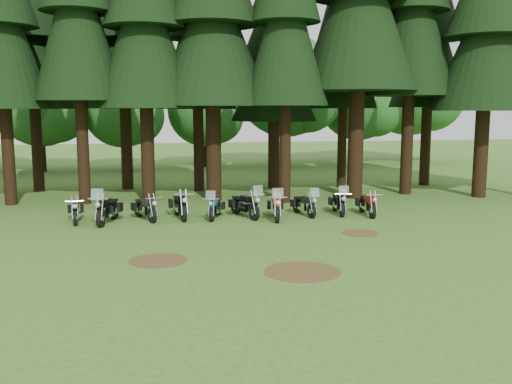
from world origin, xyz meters
The scene contains 27 objects.
ground centered at (0.00, 0.00, 0.00)m, with size 120.00×120.00×0.00m, color #38681E.
pine_front_9 centered at (13.94, 7.83, 9.51)m, with size 5.44×5.44×15.89m.
pine_back_1 centered at (-9.26, 14.35, 9.71)m, with size 4.52×4.52×16.22m.
pine_back_2 centered at (-4.38, 14.40, 9.76)m, with size 4.85×4.85×16.30m.
pine_back_3 centered at (-0.37, 12.94, 9.70)m, with size 4.35×4.35×16.20m.
pine_back_4 centered at (4.04, 13.25, 8.25)m, with size 4.94×4.94×13.78m.
pine_back_5 centered at (8.07, 12.86, 9.78)m, with size 3.94×3.94×16.33m.
pine_back_6 centered at (13.36, 12.79, 9.93)m, with size 4.59×4.59×16.58m.
decid_2 centered at (-10.43, 24.78, 4.95)m, with size 6.72×6.53×8.40m.
decid_3 centered at (-4.71, 25.13, 4.51)m, with size 6.12×5.95×7.65m.
decid_4 centered at (1.58, 26.32, 4.37)m, with size 5.93×5.76×7.41m.
decid_5 centered at (8.29, 25.71, 6.23)m, with size 8.45×8.21×10.56m.
decid_6 centered at (14.85, 27.01, 5.20)m, with size 7.06×6.86×8.82m.
decid_7 centered at (19.46, 26.83, 6.22)m, with size 8.44×8.20×10.55m.
dirt_patch_0 centered at (-3.00, -2.00, 0.01)m, with size 1.80×1.80×0.01m, color #4C3D1E.
dirt_patch_1 centered at (4.50, 0.50, 0.01)m, with size 1.40×1.40×0.01m, color #4C3D1E.
dirt_patch_2 centered at (1.00, -4.00, 0.01)m, with size 2.20×2.20×0.01m, color #4C3D1E.
motorcycle_0 centered at (-6.18, 4.71, 0.45)m, with size 0.39×2.15×0.87m.
motorcycle_1 centered at (-4.88, 4.27, 0.53)m, with size 0.93×2.50×1.58m.
motorcycle_2 centered at (-3.39, 4.69, 0.46)m, with size 0.93×2.12×0.90m.
motorcycle_3 centered at (-1.93, 4.82, 0.51)m, with size 0.45×2.46×1.00m.
motorcycle_4 centered at (-0.48, 4.45, 0.44)m, with size 0.88×2.08×1.33m.
motorcycle_5 centered at (0.80, 4.43, 0.50)m, with size 1.05×2.36×1.51m.
motorcycle_6 centered at (2.02, 3.77, 0.49)m, with size 0.67×2.35×1.48m.
motorcycle_7 centered at (3.41, 4.38, 0.45)m, with size 0.65×2.13×1.34m.
motorcycle_8 centered at (5.00, 4.45, 0.47)m, with size 0.57×2.23×1.40m.
motorcycle_9 centered at (6.13, 3.93, 0.46)m, with size 0.39×2.20×0.89m.
Camera 1 is at (-3.27, -19.19, 4.58)m, focal length 40.00 mm.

